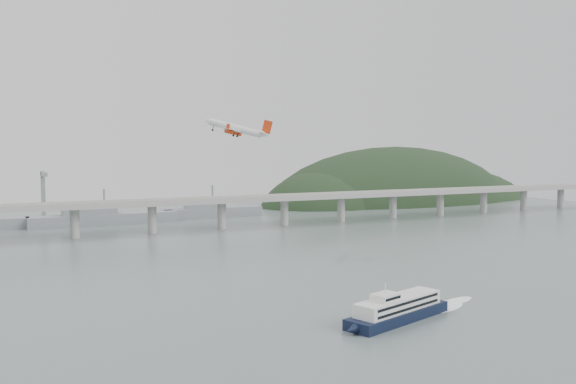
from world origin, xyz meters
TOP-DOWN VIEW (x-y plane):
  - ground at (0.00, 0.00)m, footprint 900.00×900.00m
  - bridge at (-1.15, 200.00)m, footprint 800.00×22.00m
  - headland at (285.18, 331.75)m, footprint 365.00×155.00m
  - ferry at (-10.47, -46.79)m, footprint 70.51×28.71m
  - airliner at (-12.76, 88.72)m, footprint 31.01×30.40m

SIDE VIEW (x-z plane):
  - headland at x=285.18m, z-range -97.34..58.66m
  - ground at x=0.00m, z-range 0.00..0.00m
  - ferry at x=-10.47m, z-range -3.13..10.54m
  - bridge at x=-1.15m, z-range 5.70..29.60m
  - airliner at x=-12.76m, z-range 61.22..73.43m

